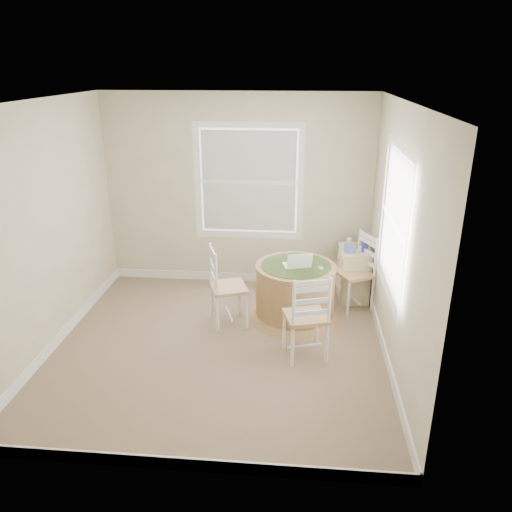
# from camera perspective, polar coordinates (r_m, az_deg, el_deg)

# --- Properties ---
(room) EXTENTS (3.64, 3.64, 2.64)m
(room) POSITION_cam_1_polar(r_m,az_deg,el_deg) (5.18, -2.50, 2.88)
(room) COLOR #8B7458
(room) RESTS_ON ground
(round_table) EXTENTS (1.15, 1.15, 0.69)m
(round_table) POSITION_cam_1_polar(r_m,az_deg,el_deg) (6.05, 4.51, -3.80)
(round_table) COLOR #9D7A46
(round_table) RESTS_ON ground
(chair_left) EXTENTS (0.52, 0.53, 0.95)m
(chair_left) POSITION_cam_1_polar(r_m,az_deg,el_deg) (5.86, -3.16, -3.55)
(chair_left) COLOR white
(chair_left) RESTS_ON ground
(chair_near) EXTENTS (0.52, 0.50, 0.95)m
(chair_near) POSITION_cam_1_polar(r_m,az_deg,el_deg) (5.23, 5.72, -6.85)
(chair_near) COLOR white
(chair_near) RESTS_ON ground
(chair_right) EXTENTS (0.55, 0.56, 0.95)m
(chair_right) POSITION_cam_1_polar(r_m,az_deg,el_deg) (6.35, 11.13, -1.90)
(chair_right) COLOR white
(chair_right) RESTS_ON ground
(laptop) EXTENTS (0.36, 0.33, 0.21)m
(laptop) POSITION_cam_1_polar(r_m,az_deg,el_deg) (5.88, 4.75, -0.96)
(laptop) COLOR white
(laptop) RESTS_ON round_table
(mouse) EXTENTS (0.07, 0.10, 0.03)m
(mouse) POSITION_cam_1_polar(r_m,az_deg,el_deg) (5.90, 5.98, -1.13)
(mouse) COLOR white
(mouse) RESTS_ON round_table
(phone) EXTENTS (0.06, 0.10, 0.02)m
(phone) POSITION_cam_1_polar(r_m,az_deg,el_deg) (5.87, 7.44, -1.41)
(phone) COLOR #B7BABF
(phone) RESTS_ON round_table
(keys) EXTENTS (0.07, 0.06, 0.02)m
(keys) POSITION_cam_1_polar(r_m,az_deg,el_deg) (6.02, 6.08, -0.69)
(keys) COLOR black
(keys) RESTS_ON round_table
(corner_chest) EXTENTS (0.42, 0.55, 0.70)m
(corner_chest) POSITION_cam_1_polar(r_m,az_deg,el_deg) (6.66, 11.08, -1.97)
(corner_chest) COLOR beige
(corner_chest) RESTS_ON ground
(tissue_box) EXTENTS (0.13, 0.13, 0.10)m
(tissue_box) POSITION_cam_1_polar(r_m,az_deg,el_deg) (6.38, 10.70, 0.89)
(tissue_box) COLOR #5167B9
(tissue_box) RESTS_ON corner_chest
(box_yellow) EXTENTS (0.16, 0.11, 0.06)m
(box_yellow) POSITION_cam_1_polar(r_m,az_deg,el_deg) (6.55, 11.63, 1.16)
(box_yellow) COLOR gold
(box_yellow) RESTS_ON corner_chest
(box_blue) EXTENTS (0.08, 0.08, 0.12)m
(box_blue) POSITION_cam_1_polar(r_m,az_deg,el_deg) (6.43, 12.23, 1.03)
(box_blue) COLOR navy
(box_blue) RESTS_ON corner_chest
(cup_cream) EXTENTS (0.07, 0.07, 0.09)m
(cup_cream) POSITION_cam_1_polar(r_m,az_deg,el_deg) (6.63, 10.69, 1.63)
(cup_cream) COLOR beige
(cup_cream) RESTS_ON corner_chest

